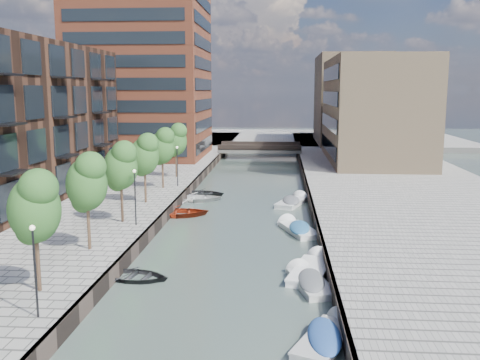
# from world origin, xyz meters

# --- Properties ---
(water) EXTENTS (300.00, 300.00, 0.00)m
(water) POSITION_xyz_m (0.00, 40.00, 0.00)
(water) COLOR #38473F
(water) RESTS_ON ground
(quay_right) EXTENTS (20.00, 140.00, 1.00)m
(quay_right) POSITION_xyz_m (16.00, 40.00, 0.50)
(quay_right) COLOR gray
(quay_right) RESTS_ON ground
(quay_wall_left) EXTENTS (0.25, 140.00, 1.00)m
(quay_wall_left) POSITION_xyz_m (-6.10, 40.00, 0.50)
(quay_wall_left) COLOR #332823
(quay_wall_left) RESTS_ON ground
(quay_wall_right) EXTENTS (0.25, 140.00, 1.00)m
(quay_wall_right) POSITION_xyz_m (6.10, 40.00, 0.50)
(quay_wall_right) COLOR #332823
(quay_wall_right) RESTS_ON ground
(far_closure) EXTENTS (80.00, 40.00, 1.00)m
(far_closure) POSITION_xyz_m (0.00, 100.00, 0.50)
(far_closure) COLOR gray
(far_closure) RESTS_ON ground
(apartment_block) EXTENTS (8.00, 38.00, 14.00)m
(apartment_block) POSITION_xyz_m (-20.00, 30.00, 8.00)
(apartment_block) COLOR black
(apartment_block) RESTS_ON quay_left
(tower) EXTENTS (18.00, 18.00, 30.00)m
(tower) POSITION_xyz_m (-17.00, 65.00, 16.00)
(tower) COLOR brown
(tower) RESTS_ON quay_left
(tan_block_near) EXTENTS (12.00, 25.00, 14.00)m
(tan_block_near) POSITION_xyz_m (16.00, 62.00, 8.00)
(tan_block_near) COLOR #9C815F
(tan_block_near) RESTS_ON quay_right
(tan_block_far) EXTENTS (12.00, 20.00, 16.00)m
(tan_block_far) POSITION_xyz_m (16.00, 88.00, 9.00)
(tan_block_far) COLOR #9C815F
(tan_block_far) RESTS_ON quay_right
(bridge) EXTENTS (13.00, 6.00, 1.30)m
(bridge) POSITION_xyz_m (0.00, 72.00, 1.39)
(bridge) COLOR gray
(bridge) RESTS_ON ground
(tree_1) EXTENTS (2.50, 2.50, 5.95)m
(tree_1) POSITION_xyz_m (-8.50, 11.00, 5.31)
(tree_1) COLOR #382619
(tree_1) RESTS_ON quay_left
(tree_2) EXTENTS (2.50, 2.50, 5.95)m
(tree_2) POSITION_xyz_m (-8.50, 18.00, 5.31)
(tree_2) COLOR #382619
(tree_2) RESTS_ON quay_left
(tree_3) EXTENTS (2.50, 2.50, 5.95)m
(tree_3) POSITION_xyz_m (-8.50, 25.00, 5.31)
(tree_3) COLOR #382619
(tree_3) RESTS_ON quay_left
(tree_4) EXTENTS (2.50, 2.50, 5.95)m
(tree_4) POSITION_xyz_m (-8.50, 32.00, 5.31)
(tree_4) COLOR #382619
(tree_4) RESTS_ON quay_left
(tree_5) EXTENTS (2.50, 2.50, 5.95)m
(tree_5) POSITION_xyz_m (-8.50, 39.00, 5.31)
(tree_5) COLOR #382619
(tree_5) RESTS_ON quay_left
(tree_6) EXTENTS (2.50, 2.50, 5.95)m
(tree_6) POSITION_xyz_m (-8.50, 46.00, 5.31)
(tree_6) COLOR #382619
(tree_6) RESTS_ON quay_left
(lamp_0) EXTENTS (0.24, 0.24, 4.12)m
(lamp_0) POSITION_xyz_m (-7.20, 8.00, 3.51)
(lamp_0) COLOR black
(lamp_0) RESTS_ON quay_left
(lamp_1) EXTENTS (0.24, 0.24, 4.12)m
(lamp_1) POSITION_xyz_m (-7.20, 24.00, 3.51)
(lamp_1) COLOR black
(lamp_1) RESTS_ON quay_left
(lamp_2) EXTENTS (0.24, 0.24, 4.12)m
(lamp_2) POSITION_xyz_m (-7.20, 40.00, 3.51)
(lamp_2) COLOR black
(lamp_2) RESTS_ON quay_left
(sloop_1) EXTENTS (4.54, 3.57, 0.85)m
(sloop_1) POSITION_xyz_m (-5.03, 15.57, 0.00)
(sloop_1) COLOR #232426
(sloop_1) RESTS_ON ground
(sloop_2) EXTENTS (5.75, 4.58, 1.07)m
(sloop_2) POSITION_xyz_m (-5.40, 31.22, 0.00)
(sloop_2) COLOR maroon
(sloop_2) RESTS_ON ground
(sloop_3) EXTENTS (5.40, 4.15, 1.04)m
(sloop_3) POSITION_xyz_m (-4.89, 37.54, 0.00)
(sloop_3) COLOR silver
(sloop_3) RESTS_ON ground
(sloop_4) EXTENTS (4.74, 3.67, 0.91)m
(sloop_4) POSITION_xyz_m (-4.62, 40.42, 0.00)
(sloop_4) COLOR black
(sloop_4) RESTS_ON ground
(motorboat_0) EXTENTS (3.27, 4.80, 1.52)m
(motorboat_0) POSITION_xyz_m (5.40, 8.72, 0.19)
(motorboat_0) COLOR #AEAFAD
(motorboat_0) RESTS_ON ground
(motorboat_1) EXTENTS (2.74, 4.92, 1.56)m
(motorboat_1) POSITION_xyz_m (4.92, 15.48, 0.19)
(motorboat_1) COLOR #B9B9B6
(motorboat_1) RESTS_ON ground
(motorboat_2) EXTENTS (3.13, 5.60, 1.77)m
(motorboat_2) POSITION_xyz_m (5.29, 17.68, 0.10)
(motorboat_2) COLOR white
(motorboat_2) RESTS_ON ground
(motorboat_3) EXTENTS (3.30, 5.20, 1.64)m
(motorboat_3) POSITION_xyz_m (4.62, 26.85, 0.20)
(motorboat_3) COLOR silver
(motorboat_3) RESTS_ON ground
(motorboat_4) EXTENTS (3.35, 5.39, 1.70)m
(motorboat_4) POSITION_xyz_m (4.50, 36.87, 0.21)
(motorboat_4) COLOR silver
(motorboat_4) RESTS_ON ground
(car) EXTENTS (1.72, 3.65, 1.21)m
(car) POSITION_xyz_m (11.11, 60.13, 1.60)
(car) COLOR #A7AAAC
(car) RESTS_ON quay_right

